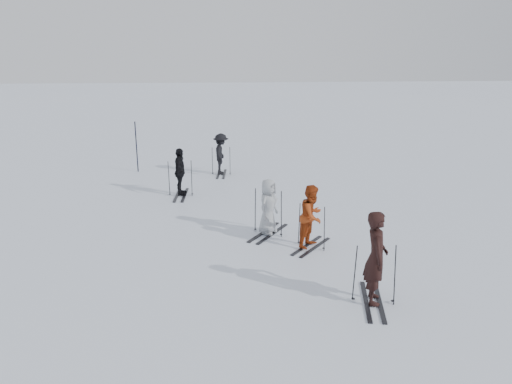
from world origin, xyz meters
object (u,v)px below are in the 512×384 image
(skier_near_dark, at_px, (376,259))
(skier_red, at_px, (312,217))
(skier_uphill_left, at_px, (180,173))
(skier_uphill_far, at_px, (221,155))
(piste_marker, at_px, (136,147))
(skier_grey, at_px, (268,207))

(skier_near_dark, relative_size, skier_red, 1.17)
(skier_near_dark, bearing_deg, skier_uphill_left, 40.07)
(skier_uphill_far, relative_size, piste_marker, 0.79)
(skier_near_dark, xyz_separation_m, piste_marker, (-6.30, 11.40, 0.08))
(skier_grey, distance_m, skier_uphill_left, 4.66)
(skier_near_dark, relative_size, skier_grey, 1.25)
(skier_near_dark, bearing_deg, skier_uphill_far, 26.34)
(skier_red, bearing_deg, skier_uphill_left, 74.88)
(skier_near_dark, relative_size, skier_uphill_far, 1.17)
(skier_near_dark, xyz_separation_m, skier_red, (-0.71, 2.93, -0.14))
(skier_grey, xyz_separation_m, piste_marker, (-4.59, 7.43, 0.27))
(piste_marker, bearing_deg, skier_red, -56.55)
(skier_uphill_left, bearing_deg, skier_red, -140.50)
(skier_uphill_far, bearing_deg, skier_grey, -165.51)
(skier_uphill_left, relative_size, piste_marker, 0.79)
(skier_red, height_order, skier_grey, skier_red)
(skier_red, xyz_separation_m, skier_grey, (-1.00, 1.03, -0.05))
(piste_marker, bearing_deg, skier_uphill_far, -12.17)
(skier_uphill_left, distance_m, skier_uphill_far, 3.18)
(skier_near_dark, bearing_deg, skier_grey, 34.42)
(skier_grey, distance_m, skier_uphill_far, 6.81)
(piste_marker, bearing_deg, skier_uphill_left, -61.08)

